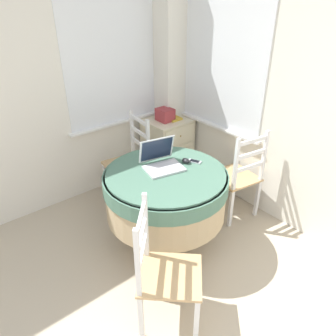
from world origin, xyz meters
TOP-DOWN VIEW (x-y plane):
  - corner_room_shell at (1.30, 1.90)m, footprint 4.48×4.84m
  - round_dining_table at (1.11, 1.72)m, footprint 1.09×1.09m
  - laptop at (1.14, 1.82)m, footprint 0.38×0.36m
  - computer_mouse at (1.36, 1.74)m, footprint 0.06×0.09m
  - cell_phone at (1.43, 1.70)m, footprint 0.10×0.13m
  - dining_chair_near_back_window at (1.28, 2.55)m, footprint 0.46×0.45m
  - dining_chair_near_right_window at (1.94, 1.58)m, footprint 0.47×0.48m
  - dining_chair_camera_near at (0.57, 1.08)m, footprint 0.59×0.59m
  - corner_cabinet at (1.94, 2.70)m, footprint 0.52×0.50m
  - storage_box at (1.89, 2.68)m, footprint 0.16×0.19m
  - book_on_cabinet at (1.99, 2.66)m, footprint 0.15×0.19m

SIDE VIEW (x-z plane):
  - corner_cabinet at x=1.94m, z-range 0.00..0.75m
  - dining_chair_near_back_window at x=1.28m, z-range -0.03..0.94m
  - dining_chair_near_right_window at x=1.94m, z-range -0.03..0.94m
  - dining_chair_camera_near at x=0.57m, z-range -0.03..0.94m
  - round_dining_table at x=1.11m, z-range 0.19..0.94m
  - cell_phone at x=1.43m, z-range 0.75..0.77m
  - book_on_cabinet at x=1.99m, z-range 0.75..0.77m
  - computer_mouse at x=1.36m, z-range 0.75..0.80m
  - laptop at x=1.14m, z-range 0.68..0.93m
  - storage_box at x=1.89m, z-range 0.75..0.90m
  - corner_room_shell at x=1.30m, z-range 0.00..2.55m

